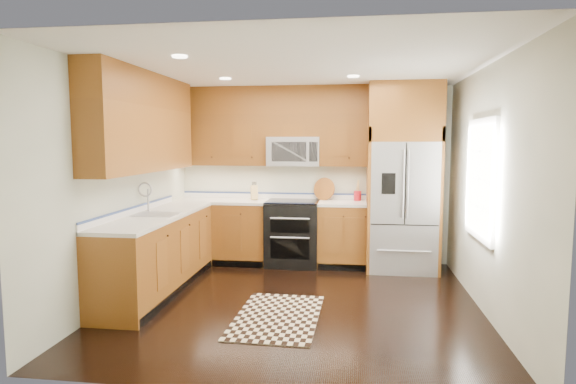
# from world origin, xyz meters

# --- Properties ---
(ground) EXTENTS (4.00, 4.00, 0.00)m
(ground) POSITION_xyz_m (0.00, 0.00, 0.00)
(ground) COLOR black
(ground) RESTS_ON ground
(wall_back) EXTENTS (4.00, 0.02, 2.60)m
(wall_back) POSITION_xyz_m (0.00, 2.00, 1.30)
(wall_back) COLOR silver
(wall_back) RESTS_ON ground
(wall_left) EXTENTS (0.02, 4.00, 2.60)m
(wall_left) POSITION_xyz_m (-2.00, 0.00, 1.30)
(wall_left) COLOR silver
(wall_left) RESTS_ON ground
(wall_right) EXTENTS (0.02, 4.00, 2.60)m
(wall_right) POSITION_xyz_m (2.00, 0.00, 1.30)
(wall_right) COLOR silver
(wall_right) RESTS_ON ground
(window) EXTENTS (0.04, 1.10, 1.30)m
(window) POSITION_xyz_m (1.98, 0.20, 1.40)
(window) COLOR white
(window) RESTS_ON ground
(base_cabinets) EXTENTS (2.85, 3.00, 0.90)m
(base_cabinets) POSITION_xyz_m (-1.23, 0.90, 0.45)
(base_cabinets) COLOR brown
(base_cabinets) RESTS_ON ground
(countertop) EXTENTS (2.86, 3.01, 0.04)m
(countertop) POSITION_xyz_m (-1.09, 1.01, 0.92)
(countertop) COLOR white
(countertop) RESTS_ON base_cabinets
(upper_cabinets) EXTENTS (2.85, 3.00, 1.15)m
(upper_cabinets) POSITION_xyz_m (-1.15, 1.09, 2.02)
(upper_cabinets) COLOR brown
(upper_cabinets) RESTS_ON ground
(range) EXTENTS (0.76, 0.67, 0.95)m
(range) POSITION_xyz_m (-0.25, 1.67, 0.47)
(range) COLOR black
(range) RESTS_ON ground
(microwave) EXTENTS (0.76, 0.40, 0.42)m
(microwave) POSITION_xyz_m (-0.25, 1.80, 1.66)
(microwave) COLOR #B2B2B7
(microwave) RESTS_ON ground
(refrigerator) EXTENTS (0.98, 0.75, 2.60)m
(refrigerator) POSITION_xyz_m (1.30, 1.63, 1.30)
(refrigerator) COLOR #B2B2B7
(refrigerator) RESTS_ON ground
(sink_faucet) EXTENTS (0.54, 0.44, 0.37)m
(sink_faucet) POSITION_xyz_m (-1.73, 0.23, 0.99)
(sink_faucet) COLOR #B2B2B7
(sink_faucet) RESTS_ON countertop
(rug) EXTENTS (0.87, 1.42, 0.01)m
(rug) POSITION_xyz_m (-0.14, -0.46, 0.01)
(rug) COLOR black
(rug) RESTS_ON ground
(knife_block) EXTENTS (0.13, 0.16, 0.27)m
(knife_block) POSITION_xyz_m (-0.84, 1.76, 1.05)
(knife_block) COLOR tan
(knife_block) RESTS_ON countertop
(utensil_crock) EXTENTS (0.14, 0.14, 0.30)m
(utensil_crock) POSITION_xyz_m (0.68, 1.87, 1.04)
(utensil_crock) COLOR #A41420
(utensil_crock) RESTS_ON countertop
(cutting_board) EXTENTS (0.44, 0.44, 0.02)m
(cutting_board) POSITION_xyz_m (0.19, 1.89, 0.95)
(cutting_board) COLOR brown
(cutting_board) RESTS_ON countertop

